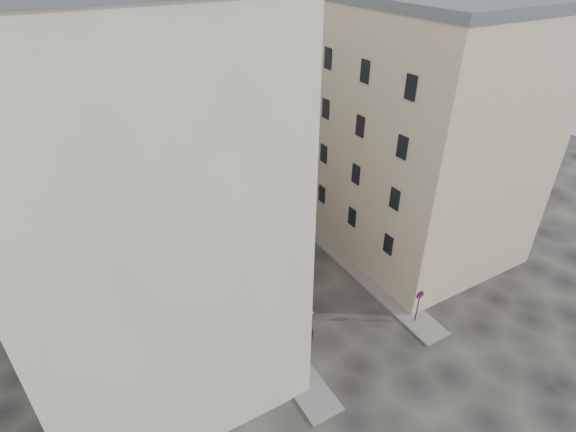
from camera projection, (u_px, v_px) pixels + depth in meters
ground at (326, 308)px, 30.57m from camera, size 90.00×90.00×0.00m
sidewalk_left at (241, 295)px, 31.58m from camera, size 2.00×22.00×0.12m
sidewalk_right at (352, 263)px, 34.65m from camera, size 2.00×18.00×0.12m
building_left at (131, 194)px, 22.89m from camera, size 12.20×16.20×20.60m
building_right at (424, 133)px, 32.68m from camera, size 12.20×14.20×18.60m
building_back at (199, 101)px, 39.21m from camera, size 18.20×10.20×18.60m
cafe_storefront at (262, 300)px, 28.49m from camera, size 1.74×7.30×3.50m
stone_steps at (246, 218)px, 39.61m from camera, size 9.00×3.15×0.80m
bollard_near at (292, 329)px, 28.18m from camera, size 0.12×0.12×0.98m
bollard_mid at (266, 296)px, 30.76m from camera, size 0.12×0.12×0.98m
bollard_far at (245, 269)px, 33.33m from camera, size 0.12×0.12×0.98m
no_parking_sign at (419, 300)px, 28.44m from camera, size 0.61×0.11×2.66m
bistro_table_a at (301, 337)px, 27.65m from camera, size 1.40×0.66×0.98m
bistro_table_b at (291, 326)px, 28.56m from camera, size 1.13×0.53×0.79m
bistro_table_c at (265, 303)px, 30.33m from camera, size 1.20×0.56×0.85m
bistro_table_d at (271, 296)px, 30.89m from camera, size 1.32×0.62×0.93m
bistro_table_e at (254, 277)px, 32.57m from camera, size 1.39×0.65×0.98m
pedestrian at (291, 289)px, 30.91m from camera, size 0.73×0.68×1.67m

